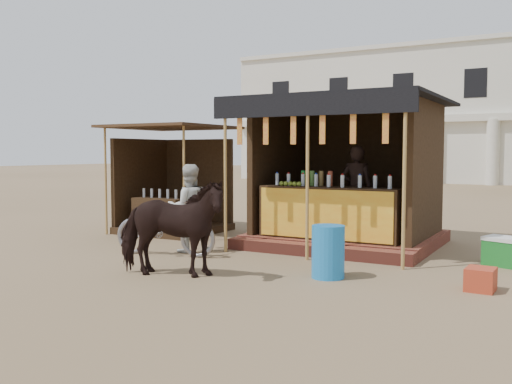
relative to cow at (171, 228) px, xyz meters
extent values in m
plane|color=#846B4C|center=(0.19, 0.58, -0.71)|extent=(120.00, 120.00, 0.00)
cube|color=brown|center=(1.19, 4.08, -0.60)|extent=(3.40, 2.80, 0.22)
cube|color=brown|center=(1.19, 2.53, -0.61)|extent=(3.40, 0.35, 0.20)
cube|color=#352313|center=(1.19, 3.13, -0.01)|extent=(2.60, 0.55, 0.95)
cube|color=orange|center=(1.19, 2.85, -0.01)|extent=(2.50, 0.02, 0.88)
cube|color=#352313|center=(1.19, 5.33, 0.76)|extent=(3.00, 0.12, 2.50)
cube|color=#352313|center=(-0.31, 4.08, 0.76)|extent=(0.12, 2.50, 2.50)
cube|color=#352313|center=(2.69, 4.08, 0.76)|extent=(0.12, 2.50, 2.50)
cube|color=black|center=(1.19, 3.88, 2.04)|extent=(3.60, 3.60, 0.06)
cube|color=black|center=(1.19, 2.10, 1.86)|extent=(3.60, 0.06, 0.36)
cylinder|color=tan|center=(-0.41, 2.13, 0.67)|extent=(0.06, 0.06, 2.75)
cylinder|color=tan|center=(1.19, 2.13, 0.67)|extent=(0.06, 0.06, 2.75)
cylinder|color=tan|center=(2.79, 2.13, 0.67)|extent=(0.06, 0.06, 2.75)
cube|color=red|center=(-0.11, 2.13, 1.49)|extent=(0.10, 0.02, 0.55)
cube|color=red|center=(0.41, 2.13, 1.49)|extent=(0.10, 0.02, 0.55)
cube|color=red|center=(0.93, 2.13, 1.49)|extent=(0.10, 0.02, 0.55)
cube|color=red|center=(1.45, 2.13, 1.49)|extent=(0.10, 0.02, 0.55)
cube|color=red|center=(1.97, 2.13, 1.49)|extent=(0.10, 0.02, 0.55)
cube|color=red|center=(2.49, 2.13, 1.49)|extent=(0.10, 0.02, 0.55)
imported|color=black|center=(1.33, 4.18, 0.37)|extent=(0.65, 0.46, 1.71)
cube|color=#352313|center=(-2.81, 3.78, -0.63)|extent=(2.00, 2.00, 0.15)
cube|color=#352313|center=(-2.81, 4.73, 0.34)|extent=(1.90, 0.10, 2.10)
cube|color=#352313|center=(-3.76, 3.78, 0.34)|extent=(0.10, 1.90, 2.10)
cube|color=#472D19|center=(-2.81, 3.68, 1.64)|extent=(2.40, 2.40, 0.06)
cylinder|color=tan|center=(-3.86, 2.73, 0.47)|extent=(0.05, 0.05, 2.35)
cylinder|color=tan|center=(-1.76, 2.73, 0.47)|extent=(0.05, 0.05, 2.35)
cube|color=#352313|center=(-2.81, 3.28, -0.31)|extent=(1.20, 0.50, 0.80)
imported|color=black|center=(0.00, 0.00, 0.00)|extent=(1.83, 1.25, 1.41)
imported|color=gray|center=(-1.14, 1.33, -0.22)|extent=(1.96, 1.01, 0.98)
imported|color=beige|center=(-1.00, 1.82, 0.08)|extent=(0.97, 0.97, 1.58)
cylinder|color=#1A78C6|center=(2.00, 1.03, -0.33)|extent=(0.61, 0.61, 0.76)
cube|color=#A7341B|center=(4.02, 1.29, -0.56)|extent=(0.37, 0.41, 0.30)
cube|color=#197326|center=(4.15, 3.18, -0.51)|extent=(0.73, 0.61, 0.40)
cube|color=white|center=(4.15, 3.18, -0.28)|extent=(0.75, 0.63, 0.06)
cube|color=silver|center=(-1.81, 30.58, 3.29)|extent=(26.00, 7.00, 8.00)
cube|color=silver|center=(-1.81, 26.98, 2.99)|extent=(26.00, 0.50, 0.40)
cube|color=silver|center=(-1.81, 27.08, 7.34)|extent=(26.00, 0.30, 0.25)
cylinder|color=silver|center=(-13.81, 26.98, 1.09)|extent=(0.70, 0.70, 3.60)
cylinder|color=silver|center=(-10.81, 26.98, 1.09)|extent=(0.70, 0.70, 3.60)
cylinder|color=silver|center=(-7.81, 26.98, 1.09)|extent=(0.70, 0.70, 3.60)
cylinder|color=silver|center=(-4.81, 26.98, 1.09)|extent=(0.70, 0.70, 3.60)
cylinder|color=silver|center=(-1.81, 26.98, 1.09)|extent=(0.70, 0.70, 3.60)
cylinder|color=silver|center=(1.19, 26.98, 1.09)|extent=(0.70, 0.70, 3.60)
camera|label=1|loc=(5.01, -6.50, 1.09)|focal=40.00mm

